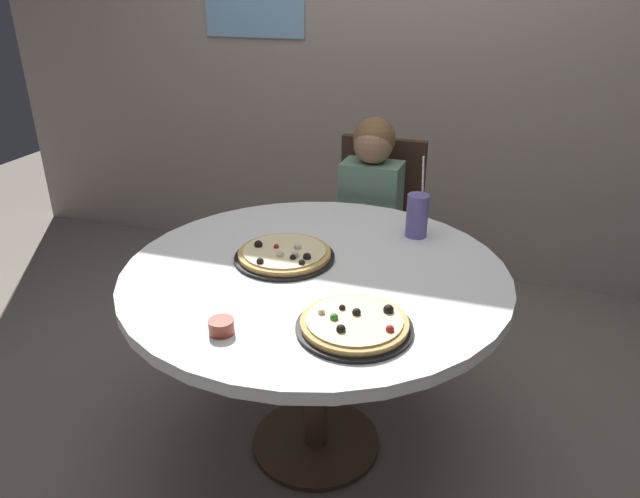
% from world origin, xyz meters
% --- Properties ---
extents(ground_plane, '(8.00, 8.00, 0.00)m').
position_xyz_m(ground_plane, '(0.00, 0.00, 0.00)').
color(ground_plane, slate).
extents(wall_with_window, '(5.20, 0.14, 2.90)m').
position_xyz_m(wall_with_window, '(-0.00, 1.67, 1.45)').
color(wall_with_window, '#A8998E').
rests_on(wall_with_window, ground_plane).
extents(dining_table, '(1.27, 1.27, 0.75)m').
position_xyz_m(dining_table, '(0.00, 0.00, 0.66)').
color(dining_table, white).
rests_on(dining_table, ground_plane).
extents(chair_wooden, '(0.41, 0.41, 0.95)m').
position_xyz_m(chair_wooden, '(0.00, 0.89, 0.53)').
color(chair_wooden, '#382619').
rests_on(chair_wooden, ground_plane).
extents(diner_child, '(0.26, 0.42, 1.08)m').
position_xyz_m(diner_child, '(-0.00, 0.71, 0.48)').
color(diner_child, '#3F4766').
rests_on(diner_child, ground_plane).
extents(pizza_veggie, '(0.32, 0.32, 0.05)m').
position_xyz_m(pizza_veggie, '(0.22, -0.31, 0.77)').
color(pizza_veggie, black).
rests_on(pizza_veggie, dining_table).
extents(pizza_cheese, '(0.34, 0.34, 0.05)m').
position_xyz_m(pizza_cheese, '(-0.12, 0.04, 0.77)').
color(pizza_cheese, black).
rests_on(pizza_cheese, dining_table).
extents(soda_cup, '(0.08, 0.08, 0.31)m').
position_xyz_m(soda_cup, '(0.27, 0.38, 0.83)').
color(soda_cup, '#6659A5').
rests_on(soda_cup, dining_table).
extents(sauce_bowl, '(0.07, 0.07, 0.04)m').
position_xyz_m(sauce_bowl, '(-0.12, -0.44, 0.77)').
color(sauce_bowl, brown).
rests_on(sauce_bowl, dining_table).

